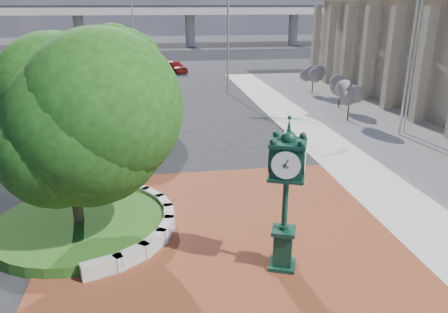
% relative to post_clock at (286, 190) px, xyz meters
% --- Properties ---
extents(ground, '(200.00, 200.00, 0.00)m').
position_rel_post_clock_xyz_m(ground, '(-1.55, 3.44, -2.62)').
color(ground, black).
rests_on(ground, ground).
extents(plaza, '(12.00, 12.00, 0.04)m').
position_rel_post_clock_xyz_m(plaza, '(-1.55, 2.44, -2.60)').
color(plaza, brown).
rests_on(plaza, ground).
extents(sidewalk, '(20.00, 50.00, 0.04)m').
position_rel_post_clock_xyz_m(sidewalk, '(14.45, 13.44, -2.60)').
color(sidewalk, '#9E9B93').
rests_on(sidewalk, ground).
extents(planter_wall, '(2.96, 6.77, 0.54)m').
position_rel_post_clock_xyz_m(planter_wall, '(-4.26, 3.44, -2.35)').
color(planter_wall, '#9E9B93').
rests_on(planter_wall, ground).
extents(grass_bed, '(6.10, 6.10, 0.40)m').
position_rel_post_clock_xyz_m(grass_bed, '(-6.55, 3.44, -2.42)').
color(grass_bed, '#1F4413').
rests_on(grass_bed, ground).
extents(overpass, '(90.00, 12.00, 7.50)m').
position_rel_post_clock_xyz_m(overpass, '(-1.76, 73.44, 3.92)').
color(overpass, '#9E9B93').
rests_on(overpass, ground).
extents(tree_planter, '(5.20, 5.20, 6.33)m').
position_rel_post_clock_xyz_m(tree_planter, '(-6.55, 3.44, 1.10)').
color(tree_planter, '#38281C').
rests_on(tree_planter, ground).
extents(tree_street, '(4.40, 4.40, 5.45)m').
position_rel_post_clock_xyz_m(tree_street, '(-5.55, 21.44, 0.62)').
color(tree_street, '#38281C').
rests_on(tree_street, ground).
extents(post_clock, '(1.23, 1.23, 4.77)m').
position_rel_post_clock_xyz_m(post_clock, '(0.00, 0.00, 0.00)').
color(post_clock, black).
rests_on(post_clock, ground).
extents(parked_car, '(3.27, 4.56, 1.44)m').
position_rel_post_clock_xyz_m(parked_car, '(-1.18, 41.08, -1.90)').
color(parked_car, '#5B0D0D').
rests_on(parked_car, ground).
extents(flagpole_a, '(1.80, 0.29, 11.58)m').
position_rel_post_clock_xyz_m(flagpole_a, '(11.28, 12.82, 3.31)').
color(flagpole_a, silver).
rests_on(flagpole_a, ground).
extents(flagpole_b, '(1.46, 0.17, 9.33)m').
position_rel_post_clock_xyz_m(flagpole_b, '(11.80, 13.22, 2.16)').
color(flagpole_b, silver).
rests_on(flagpole_b, ground).
extents(street_lamp_near, '(1.88, 0.90, 8.82)m').
position_rel_post_clock_xyz_m(street_lamp_near, '(3.13, 27.75, 2.55)').
color(street_lamp_near, slate).
rests_on(street_lamp_near, ground).
extents(street_lamp_far, '(1.87, 0.55, 8.41)m').
position_rel_post_clock_xyz_m(street_lamp_far, '(-5.77, 47.86, 2.31)').
color(street_lamp_far, slate).
rests_on(street_lamp_far, ground).
extents(shrub_near, '(1.20, 1.20, 2.20)m').
position_rel_post_clock_xyz_m(shrub_near, '(9.54, 16.59, -1.03)').
color(shrub_near, '#38281C').
rests_on(shrub_near, ground).
extents(shrub_mid, '(1.20, 1.20, 2.20)m').
position_rel_post_clock_xyz_m(shrub_mid, '(10.48, 20.35, -1.03)').
color(shrub_mid, '#38281C').
rests_on(shrub_mid, ground).
extents(shrub_far, '(1.20, 1.20, 2.20)m').
position_rel_post_clock_xyz_m(shrub_far, '(10.61, 26.69, -1.03)').
color(shrub_far, '#38281C').
rests_on(shrub_far, ground).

